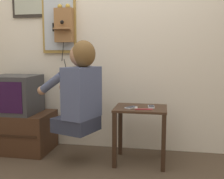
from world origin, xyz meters
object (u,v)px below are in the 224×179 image
at_px(wall_phone_antique, 64,25).
at_px(person, 80,89).
at_px(television, 15,94).
at_px(toothbrush, 142,109).
at_px(cell_phone_spare, 151,107).
at_px(cell_phone_held, 131,107).
at_px(wall_mirror, 59,22).

bearing_deg(wall_phone_antique, person, -56.67).
bearing_deg(television, toothbrush, -8.46).
distance_m(cell_phone_spare, toothbrush, 0.15).
height_order(person, toothbrush, person).
bearing_deg(wall_phone_antique, cell_phone_held, -25.91).
distance_m(cell_phone_held, cell_phone_spare, 0.20).
xyz_separation_m(television, toothbrush, (1.40, -0.21, -0.07)).
distance_m(wall_mirror, toothbrush, 1.40).
height_order(cell_phone_held, toothbrush, toothbrush).
bearing_deg(wall_phone_antique, television, -153.78).
relative_size(person, toothbrush, 5.24).
height_order(person, cell_phone_spare, person).
xyz_separation_m(person, television, (-0.80, 0.23, -0.11)).
relative_size(wall_mirror, toothbrush, 4.10).
bearing_deg(cell_phone_spare, toothbrush, -125.05).
relative_size(cell_phone_spare, toothbrush, 0.77).
height_order(cell_phone_held, cell_phone_spare, same).
height_order(television, wall_mirror, wall_mirror).
xyz_separation_m(person, wall_mirror, (-0.39, 0.51, 0.68)).
bearing_deg(toothbrush, cell_phone_held, 53.91).
height_order(wall_phone_antique, cell_phone_spare, wall_phone_antique).
relative_size(television, wall_mirror, 0.70).
distance_m(person, cell_phone_held, 0.53).
height_order(wall_mirror, cell_phone_spare, wall_mirror).
bearing_deg(person, television, 93.49).
height_order(wall_mirror, toothbrush, wall_mirror).
relative_size(person, cell_phone_spare, 6.78).
xyz_separation_m(television, wall_phone_antique, (0.49, 0.24, 0.76)).
relative_size(wall_mirror, cell_phone_held, 5.04).
relative_size(person, cell_phone_held, 6.44).
xyz_separation_m(wall_mirror, toothbrush, (0.99, -0.49, -0.86)).
bearing_deg(television, wall_mirror, 34.17).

